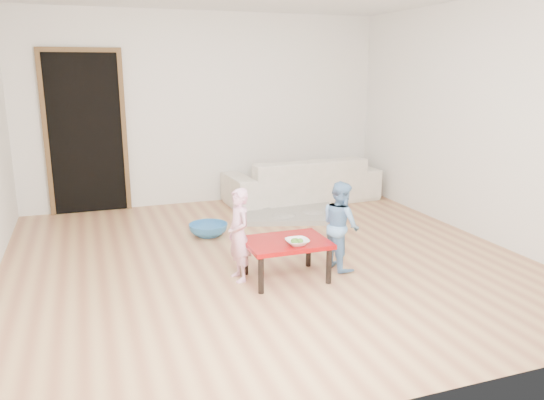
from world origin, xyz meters
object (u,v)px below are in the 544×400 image
red_table (286,260)px  basin (208,230)px  child_pink (239,235)px  sofa (302,179)px  child_blue (341,225)px  bowl (297,242)px

red_table → basin: bearing=104.2°
red_table → child_pink: (-0.40, 0.13, 0.24)m
sofa → basin: bearing=31.8°
sofa → child_blue: bearing=72.2°
basin → bowl: bearing=-75.5°
child_pink → bowl: bearing=52.6°
sofa → basin: 2.00m
sofa → bowl: sofa is taller
basin → sofa: bearing=34.9°
child_pink → basin: (0.03, 1.36, -0.35)m
child_pink → basin: bearing=172.8°
child_pink → child_blue: (0.99, -0.04, -0.00)m
red_table → bowl: (0.05, -0.14, 0.21)m
child_pink → red_table: bearing=66.2°
child_pink → basin: child_pink is taller
red_table → bowl: 0.26m
red_table → basin: (-0.38, 1.49, -0.11)m
red_table → sofa: bearing=64.6°
child_pink → basin: size_ratio=1.92×
sofa → child_pink: size_ratio=2.56×
child_pink → sofa: bearing=140.4°
bowl → child_blue: bearing=23.8°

